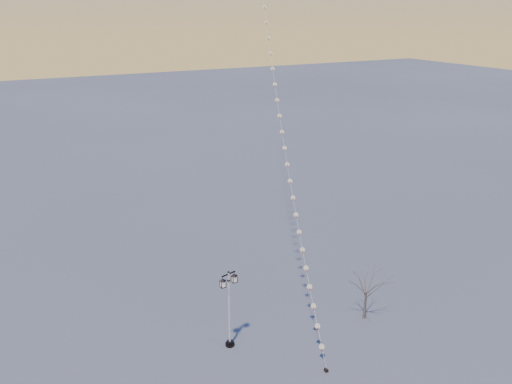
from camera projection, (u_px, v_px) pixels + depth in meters
ground at (305, 361)px, 30.74m from camera, size 300.00×300.00×0.00m
street_lamp at (229, 305)px, 31.18m from camera, size 1.33×0.69×5.37m
bare_tree at (367, 286)px, 34.23m from camera, size 2.19×2.19×3.63m
kite_train at (272, 14)px, 41.18m from camera, size 13.22×37.47×39.84m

